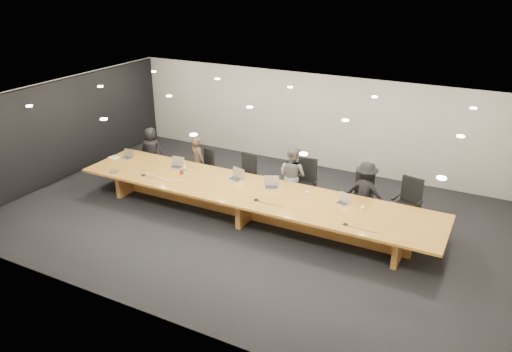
# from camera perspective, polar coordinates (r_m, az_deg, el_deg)

# --- Properties ---
(ground) EXTENTS (12.00, 12.00, 0.00)m
(ground) POSITION_cam_1_polar(r_m,az_deg,el_deg) (12.15, -0.66, -4.84)
(ground) COLOR black
(ground) RESTS_ON ground
(back_wall) EXTENTS (12.00, 0.02, 2.80)m
(back_wall) POSITION_cam_1_polar(r_m,az_deg,el_deg) (15.01, 6.60, 6.30)
(back_wall) COLOR beige
(back_wall) RESTS_ON ground
(left_wall_panel) EXTENTS (0.08, 7.84, 2.74)m
(left_wall_panel) POSITION_cam_1_polar(r_m,az_deg,el_deg) (15.16, -20.96, 4.97)
(left_wall_panel) COLOR black
(left_wall_panel) RESTS_ON ground
(conference_table) EXTENTS (9.00, 1.80, 0.75)m
(conference_table) POSITION_cam_1_polar(r_m,az_deg,el_deg) (11.91, -0.67, -2.62)
(conference_table) COLOR #986421
(conference_table) RESTS_ON ground
(chair_far_left) EXTENTS (0.54, 0.54, 1.02)m
(chair_far_left) POSITION_cam_1_polar(r_m,az_deg,el_deg) (14.97, -12.45, 2.26)
(chair_far_left) COLOR black
(chair_far_left) RESTS_ON ground
(chair_left) EXTENTS (0.65, 0.65, 1.00)m
(chair_left) POSITION_cam_1_polar(r_m,az_deg,el_deg) (13.92, -5.98, 1.05)
(chair_left) COLOR black
(chair_left) RESTS_ON ground
(chair_mid_left) EXTENTS (0.61, 0.61, 1.10)m
(chair_mid_left) POSITION_cam_1_polar(r_m,az_deg,el_deg) (13.23, -1.28, 0.21)
(chair_mid_left) COLOR black
(chair_mid_left) RESTS_ON ground
(chair_mid_right) EXTENTS (0.67, 0.67, 1.21)m
(chair_mid_right) POSITION_cam_1_polar(r_m,az_deg,el_deg) (12.66, 5.53, -0.73)
(chair_mid_right) COLOR black
(chair_mid_right) RESTS_ON ground
(chair_right) EXTENTS (0.62, 0.62, 1.13)m
(chair_right) POSITION_cam_1_polar(r_m,az_deg,el_deg) (12.22, 11.85, -2.23)
(chair_right) COLOR black
(chair_right) RESTS_ON ground
(chair_far_right) EXTENTS (0.72, 0.72, 1.20)m
(chair_far_right) POSITION_cam_1_polar(r_m,az_deg,el_deg) (12.01, 16.82, -3.03)
(chair_far_right) COLOR black
(chair_far_right) RESTS_ON ground
(person_a) EXTENTS (0.75, 0.60, 1.35)m
(person_a) POSITION_cam_1_polar(r_m,az_deg,el_deg) (14.91, -11.86, 2.91)
(person_a) COLOR black
(person_a) RESTS_ON ground
(person_b) EXTENTS (0.59, 0.49, 1.39)m
(person_b) POSITION_cam_1_polar(r_m,az_deg,el_deg) (13.81, -6.70, 1.71)
(person_b) COLOR #352B1C
(person_b) RESTS_ON ground
(person_c) EXTENTS (0.89, 0.77, 1.56)m
(person_c) POSITION_cam_1_polar(r_m,az_deg,el_deg) (12.57, 4.18, 0.03)
(person_c) COLOR #555457
(person_c) RESTS_ON ground
(person_d) EXTENTS (0.98, 0.60, 1.47)m
(person_d) POSITION_cam_1_polar(r_m,az_deg,el_deg) (12.06, 12.39, -1.74)
(person_d) COLOR black
(person_d) RESTS_ON ground
(laptop_a) EXTENTS (0.31, 0.23, 0.24)m
(laptop_a) POSITION_cam_1_polar(r_m,az_deg,el_deg) (14.19, -14.60, 2.43)
(laptop_a) COLOR tan
(laptop_a) RESTS_ON conference_table
(laptop_b) EXTENTS (0.37, 0.29, 0.27)m
(laptop_b) POSITION_cam_1_polar(r_m,az_deg,el_deg) (13.25, -9.17, 1.52)
(laptop_b) COLOR tan
(laptop_b) RESTS_ON conference_table
(laptop_c) EXTENTS (0.42, 0.35, 0.29)m
(laptop_c) POSITION_cam_1_polar(r_m,az_deg,el_deg) (12.32, -2.48, 0.17)
(laptop_c) COLOR #BFB192
(laptop_c) RESTS_ON conference_table
(laptop_d) EXTENTS (0.43, 0.38, 0.28)m
(laptop_d) POSITION_cam_1_polar(r_m,az_deg,el_deg) (11.86, 1.77, -0.78)
(laptop_d) COLOR tan
(laptop_d) RESTS_ON conference_table
(laptop_e) EXTENTS (0.37, 0.33, 0.24)m
(laptop_e) POSITION_cam_1_polar(r_m,az_deg,el_deg) (11.25, 9.84, -2.62)
(laptop_e) COLOR #C1AF93
(laptop_e) RESTS_ON conference_table
(water_bottle) EXTENTS (0.08, 0.08, 0.22)m
(water_bottle) POSITION_cam_1_polar(r_m,az_deg,el_deg) (12.84, -8.16, 0.74)
(water_bottle) COLOR silver
(water_bottle) RESTS_ON conference_table
(amber_mug) EXTENTS (0.11, 0.11, 0.11)m
(amber_mug) POSITION_cam_1_polar(r_m,az_deg,el_deg) (12.82, -8.52, 0.43)
(amber_mug) COLOR brown
(amber_mug) RESTS_ON conference_table
(paper_cup_near) EXTENTS (0.09, 0.09, 0.09)m
(paper_cup_near) POSITION_cam_1_polar(r_m,az_deg,el_deg) (11.60, 5.93, -1.99)
(paper_cup_near) COLOR silver
(paper_cup_near) RESTS_ON conference_table
(paper_cup_far) EXTENTS (0.10, 0.10, 0.10)m
(paper_cup_far) POSITION_cam_1_polar(r_m,az_deg,el_deg) (11.05, 12.06, -3.69)
(paper_cup_far) COLOR silver
(paper_cup_far) RESTS_ON conference_table
(notepad) EXTENTS (0.31, 0.26, 0.02)m
(notepad) POSITION_cam_1_polar(r_m,az_deg,el_deg) (14.34, -15.89, 2.05)
(notepad) COLOR silver
(notepad) RESTS_ON conference_table
(lime_gadget) EXTENTS (0.16, 0.09, 0.02)m
(lime_gadget) POSITION_cam_1_polar(r_m,az_deg,el_deg) (14.32, -15.84, 2.11)
(lime_gadget) COLOR #51D137
(lime_gadget) RESTS_ON notepad
(av_box) EXTENTS (0.24, 0.21, 0.03)m
(av_box) POSITION_cam_1_polar(r_m,az_deg,el_deg) (13.33, -15.89, 0.48)
(av_box) COLOR #A7A8AC
(av_box) RESTS_ON conference_table
(mic_left) EXTENTS (0.17, 0.17, 0.03)m
(mic_left) POSITION_cam_1_polar(r_m,az_deg,el_deg) (12.96, -12.74, 0.16)
(mic_left) COLOR black
(mic_left) RESTS_ON conference_table
(mic_center) EXTENTS (0.15, 0.15, 0.03)m
(mic_center) POSITION_cam_1_polar(r_m,az_deg,el_deg) (11.32, 0.03, -2.69)
(mic_center) COLOR black
(mic_center) RESTS_ON conference_table
(mic_right) EXTENTS (0.14, 0.14, 0.03)m
(mic_right) POSITION_cam_1_polar(r_m,az_deg,el_deg) (10.45, 10.18, -5.39)
(mic_right) COLOR black
(mic_right) RESTS_ON conference_table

